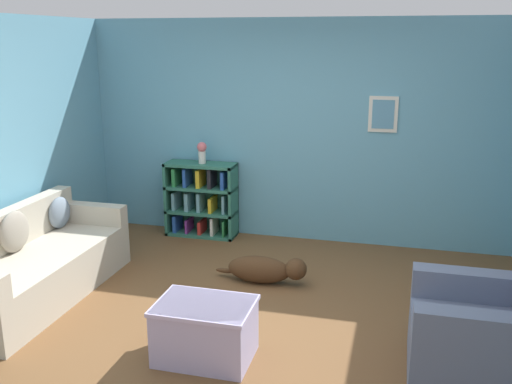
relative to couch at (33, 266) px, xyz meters
The scene contains 8 objects.
ground_plane 2.07m from the couch, ahead, with size 14.00×14.00×0.00m, color brown.
wall_back 3.23m from the couch, 48.25° to the left, with size 5.60×0.13×2.60m.
couch is the anchor object (origin of this frame).
bookshelf 2.28m from the couch, 65.95° to the left, with size 0.86×0.33×0.91m.
recliner_chair 3.98m from the couch, ahead, with size 0.96×0.89×0.98m.
coffee_table 2.02m from the couch, 17.58° to the right, with size 0.73×0.53×0.45m.
dog 2.22m from the couch, 22.70° to the left, with size 0.95×0.25×0.29m.
vase 2.39m from the couch, 65.13° to the left, with size 0.12×0.12×0.26m.
Camera 1 is at (1.23, -4.32, 2.37)m, focal length 40.00 mm.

